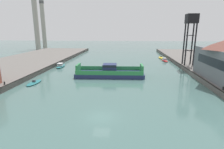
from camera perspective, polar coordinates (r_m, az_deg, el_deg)
ground_plane at (r=27.14m, az=-3.44°, el=-13.30°), size 400.00×400.00×0.00m
chain_ferry at (r=49.66m, az=-0.71°, el=0.63°), size 18.73×7.29×3.45m
moored_boat_near_left at (r=85.71m, az=15.28°, el=5.19°), size 2.39×6.92×1.08m
moored_boat_near_right at (r=77.66m, az=16.33°, el=4.42°), size 2.31×5.85×1.32m
moored_boat_mid_left at (r=47.04m, az=-23.44°, el=-2.37°), size 2.21×5.85×0.86m
moored_boat_mid_right at (r=65.02m, az=-15.99°, el=2.74°), size 2.94×7.41×1.41m
crane_tower at (r=64.72m, az=23.78°, el=14.16°), size 3.42×3.42×16.24m
bollard_left_aft at (r=44.16m, az=-30.91°, el=-2.29°), size 0.32×0.32×0.71m
bollard_right_aft at (r=40.60m, az=31.76°, el=-3.67°), size 0.32×0.32×0.71m
smokestack_distant_a at (r=128.95m, az=-22.93°, el=15.06°), size 3.40×3.40×33.23m
smokestack_distant_b at (r=139.86m, az=-20.94°, el=14.86°), size 3.08×3.08×32.32m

